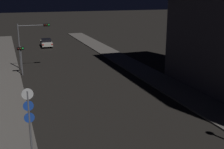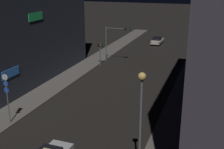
{
  "view_description": "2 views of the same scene",
  "coord_description": "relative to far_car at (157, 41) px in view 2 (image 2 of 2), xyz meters",
  "views": [
    {
      "loc": [
        -7.44,
        -2.1,
        9.27
      ],
      "look_at": [
        0.68,
        20.42,
        2.65
      ],
      "focal_mm": 47.52,
      "sensor_mm": 36.0,
      "label": 1
    },
    {
      "loc": [
        10.69,
        -8.39,
        13.03
      ],
      "look_at": [
        -0.13,
        21.86,
        2.49
      ],
      "focal_mm": 47.68,
      "sensor_mm": 36.0,
      "label": 2
    }
  ],
  "objects": [
    {
      "name": "building_facade_left",
      "position": [
        -13.03,
        -29.32,
        8.67
      ],
      "size": [
        8.51,
        27.12,
        18.8
      ],
      "color": "#282D38",
      "rests_on": "ground_plane"
    },
    {
      "name": "traffic_light_left_kerb",
      "position": [
        -5.24,
        -18.22,
        1.73
      ],
      "size": [
        0.8,
        0.41,
        3.41
      ],
      "color": "slate",
      "rests_on": "ground_plane"
    },
    {
      "name": "sign_pole_left",
      "position": [
        -5.97,
        -38.98,
        2.25
      ],
      "size": [
        0.56,
        0.1,
        4.73
      ],
      "color": "slate",
      "rests_on": "sidewalk_left"
    },
    {
      "name": "sidewalk_right",
      "position": [
        8.62,
        -18.82,
        -0.67
      ],
      "size": [
        3.33,
        68.22,
        0.13
      ],
      "primitive_type": "cube",
      "color": "#5B5651",
      "rests_on": "ground_plane"
    },
    {
      "name": "sidewalk_left",
      "position": [
        -7.15,
        -18.82,
        -0.67
      ],
      "size": [
        3.33,
        68.22,
        0.13
      ],
      "primitive_type": "cube",
      "color": "#5B5651",
      "rests_on": "ground_plane"
    },
    {
      "name": "far_car",
      "position": [
        0.0,
        0.0,
        0.0
      ],
      "size": [
        1.96,
        4.51,
        1.42
      ],
      "color": "silver",
      "rests_on": "ground_plane"
    },
    {
      "name": "street_lamp_near_block",
      "position": [
        7.38,
        -42.59,
        4.46
      ],
      "size": [
        0.51,
        0.51,
        7.42
      ],
      "color": "slate",
      "rests_on": "sidewalk_right"
    },
    {
      "name": "traffic_light_overhead",
      "position": [
        -3.83,
        -15.61,
        3.33
      ],
      "size": [
        3.91,
        0.41,
        5.68
      ],
      "color": "slate",
      "rests_on": "ground_plane"
    }
  ]
}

